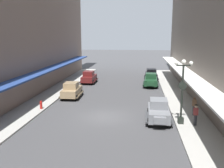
{
  "coord_description": "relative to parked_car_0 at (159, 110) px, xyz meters",
  "views": [
    {
      "loc": [
        3.07,
        -21.39,
        7.18
      ],
      "look_at": [
        0.0,
        6.0,
        1.8
      ],
      "focal_mm": 40.64,
      "sensor_mm": 36.0,
      "label": 1
    }
  ],
  "objects": [
    {
      "name": "parked_car_3",
      "position": [
        -9.22,
        16.16,
        0.0
      ],
      "size": [
        2.17,
        4.27,
        1.84
      ],
      "color": "#591919",
      "rests_on": "ground"
    },
    {
      "name": "parked_car_0",
      "position": [
        0.0,
        0.0,
        0.0
      ],
      "size": [
        2.21,
        4.29,
        1.84
      ],
      "color": "slate",
      "rests_on": "ground"
    },
    {
      "name": "lamp_post_with_clock",
      "position": [
        1.72,
        -0.79,
        2.04
      ],
      "size": [
        1.42,
        0.44,
        5.16
      ],
      "color": "black",
      "rests_on": "sidewalk_right"
    },
    {
      "name": "parked_car_4",
      "position": [
        -0.09,
        14.65,
        0.0
      ],
      "size": [
        2.31,
        4.32,
        1.84
      ],
      "color": "#193D23",
      "rests_on": "ground"
    },
    {
      "name": "parked_car_2",
      "position": [
        -9.4,
        7.05,
        0.0
      ],
      "size": [
        2.25,
        4.3,
        1.84
      ],
      "color": "#997F5B",
      "rests_on": "ground"
    },
    {
      "name": "parked_car_1",
      "position": [
        0.17,
        19.74,
        0.0
      ],
      "size": [
        2.23,
        4.29,
        1.84
      ],
      "color": "black",
      "rests_on": "ground"
    },
    {
      "name": "ground_plane",
      "position": [
        -4.68,
        0.66,
        -0.94
      ],
      "size": [
        200.0,
        200.0,
        0.0
      ],
      "primitive_type": "plane",
      "color": "#424244"
    },
    {
      "name": "pedestrian_0",
      "position": [
        3.2,
        1.48,
        0.05
      ],
      "size": [
        0.36,
        0.24,
        1.64
      ],
      "color": "#2D2D33",
      "rests_on": "sidewalk_right"
    },
    {
      "name": "sidewalk_left",
      "position": [
        -12.18,
        0.66,
        -0.87
      ],
      "size": [
        3.0,
        60.0,
        0.15
      ],
      "primitive_type": "cube",
      "color": "#A8A59E",
      "rests_on": "ground"
    },
    {
      "name": "pedestrian_1",
      "position": [
        2.79,
        -1.11,
        0.07
      ],
      "size": [
        0.36,
        0.28,
        1.67
      ],
      "color": "#2D2D33",
      "rests_on": "sidewalk_right"
    },
    {
      "name": "fire_hydrant",
      "position": [
        -11.03,
        1.9,
        -0.38
      ],
      "size": [
        0.24,
        0.24,
        0.82
      ],
      "color": "#B21E19",
      "rests_on": "sidewalk_left"
    },
    {
      "name": "sidewalk_right",
      "position": [
        2.82,
        0.66,
        -0.87
      ],
      "size": [
        3.0,
        60.0,
        0.15
      ],
      "primitive_type": "cube",
      "color": "#A8A59E",
      "rests_on": "ground"
    }
  ]
}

